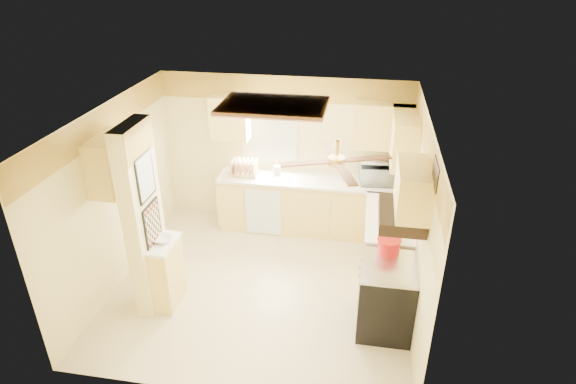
% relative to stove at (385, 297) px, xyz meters
% --- Properties ---
extents(floor, '(4.00, 4.00, 0.00)m').
position_rel_stove_xyz_m(floor, '(-1.67, 0.55, -0.46)').
color(floor, beige).
rests_on(floor, ground).
extents(ceiling, '(4.00, 4.00, 0.00)m').
position_rel_stove_xyz_m(ceiling, '(-1.67, 0.55, 2.04)').
color(ceiling, white).
rests_on(ceiling, wall_back).
extents(wall_back, '(4.00, 0.00, 4.00)m').
position_rel_stove_xyz_m(wall_back, '(-1.67, 2.45, 0.79)').
color(wall_back, '#F3E194').
rests_on(wall_back, floor).
extents(wall_front, '(4.00, 0.00, 4.00)m').
position_rel_stove_xyz_m(wall_front, '(-1.67, -1.35, 0.79)').
color(wall_front, '#F3E194').
rests_on(wall_front, floor).
extents(wall_left, '(0.00, 3.80, 3.80)m').
position_rel_stove_xyz_m(wall_left, '(-3.67, 0.55, 0.79)').
color(wall_left, '#F3E194').
rests_on(wall_left, floor).
extents(wall_right, '(0.00, 3.80, 3.80)m').
position_rel_stove_xyz_m(wall_right, '(0.33, 0.55, 0.79)').
color(wall_right, '#F3E194').
rests_on(wall_right, floor).
extents(wallpaper_border, '(4.00, 0.02, 0.40)m').
position_rel_stove_xyz_m(wallpaper_border, '(-1.67, 2.43, 1.84)').
color(wallpaper_border, '#FFDC4B').
rests_on(wallpaper_border, wall_back).
extents(partition_column, '(0.20, 0.70, 2.50)m').
position_rel_stove_xyz_m(partition_column, '(-3.02, 0.00, 0.79)').
color(partition_column, '#F3E194').
rests_on(partition_column, floor).
extents(partition_ledge, '(0.25, 0.55, 0.90)m').
position_rel_stove_xyz_m(partition_ledge, '(-2.80, 0.00, -0.01)').
color(partition_ledge, '#FBD96E').
rests_on(partition_ledge, floor).
extents(ledge_top, '(0.28, 0.58, 0.04)m').
position_rel_stove_xyz_m(ledge_top, '(-2.80, 0.00, 0.46)').
color(ledge_top, white).
rests_on(ledge_top, partition_ledge).
extents(lower_cabinets_back, '(3.00, 0.60, 0.90)m').
position_rel_stove_xyz_m(lower_cabinets_back, '(-1.17, 2.15, -0.01)').
color(lower_cabinets_back, '#FBD96E').
rests_on(lower_cabinets_back, floor).
extents(lower_cabinets_right, '(0.60, 1.40, 0.90)m').
position_rel_stove_xyz_m(lower_cabinets_right, '(0.03, 1.15, -0.01)').
color(lower_cabinets_right, '#FBD96E').
rests_on(lower_cabinets_right, floor).
extents(countertop_back, '(3.04, 0.64, 0.04)m').
position_rel_stove_xyz_m(countertop_back, '(-1.17, 2.14, 0.46)').
color(countertop_back, white).
rests_on(countertop_back, lower_cabinets_back).
extents(countertop_right, '(0.64, 1.44, 0.04)m').
position_rel_stove_xyz_m(countertop_right, '(0.02, 1.15, 0.46)').
color(countertop_right, white).
rests_on(countertop_right, lower_cabinets_right).
extents(dishwasher_panel, '(0.58, 0.02, 0.80)m').
position_rel_stove_xyz_m(dishwasher_panel, '(-1.92, 1.84, -0.03)').
color(dishwasher_panel, white).
rests_on(dishwasher_panel, lower_cabinets_back).
extents(window, '(0.92, 0.02, 1.02)m').
position_rel_stove_xyz_m(window, '(-1.92, 2.44, 1.09)').
color(window, white).
rests_on(window, wall_back).
extents(upper_cab_back_left, '(0.60, 0.35, 0.70)m').
position_rel_stove_xyz_m(upper_cab_back_left, '(-2.52, 2.27, 1.39)').
color(upper_cab_back_left, '#FBD96E').
rests_on(upper_cab_back_left, wall_back).
extents(upper_cab_back_right, '(0.90, 0.35, 0.70)m').
position_rel_stove_xyz_m(upper_cab_back_right, '(-0.12, 2.27, 1.39)').
color(upper_cab_back_right, '#FBD96E').
rests_on(upper_cab_back_right, wall_back).
extents(upper_cab_right, '(0.35, 1.00, 0.70)m').
position_rel_stove_xyz_m(upper_cab_right, '(0.16, 1.80, 1.39)').
color(upper_cab_right, '#FBD96E').
rests_on(upper_cab_right, wall_right).
extents(upper_cab_left_wall, '(0.35, 0.75, 0.70)m').
position_rel_stove_xyz_m(upper_cab_left_wall, '(-3.49, 0.30, 1.39)').
color(upper_cab_left_wall, '#FBD96E').
rests_on(upper_cab_left_wall, wall_left).
extents(upper_cab_over_stove, '(0.35, 0.76, 0.52)m').
position_rel_stove_xyz_m(upper_cab_over_stove, '(0.16, 0.00, 1.49)').
color(upper_cab_over_stove, '#FBD96E').
rests_on(upper_cab_over_stove, wall_right).
extents(stove, '(0.68, 0.77, 0.92)m').
position_rel_stove_xyz_m(stove, '(0.00, 0.00, 0.00)').
color(stove, black).
rests_on(stove, floor).
extents(range_hood, '(0.50, 0.76, 0.14)m').
position_rel_stove_xyz_m(range_hood, '(0.07, 0.00, 1.16)').
color(range_hood, black).
rests_on(range_hood, upper_cab_over_stove).
extents(poster_menu, '(0.02, 0.42, 0.57)m').
position_rel_stove_xyz_m(poster_menu, '(-2.91, 0.00, 1.39)').
color(poster_menu, black).
rests_on(poster_menu, partition_column).
extents(poster_nashville, '(0.02, 0.42, 0.57)m').
position_rel_stove_xyz_m(poster_nashville, '(-2.91, 0.00, 0.74)').
color(poster_nashville, black).
rests_on(poster_nashville, partition_column).
extents(ceiling_light_panel, '(1.35, 0.95, 0.06)m').
position_rel_stove_xyz_m(ceiling_light_panel, '(-1.57, 1.05, 2.00)').
color(ceiling_light_panel, brown).
rests_on(ceiling_light_panel, ceiling).
extents(ceiling_fan, '(1.15, 1.15, 0.26)m').
position_rel_stove_xyz_m(ceiling_fan, '(-0.67, -0.15, 1.83)').
color(ceiling_fan, gold).
rests_on(ceiling_fan, ceiling).
extents(vent_grate, '(0.02, 0.40, 0.25)m').
position_rel_stove_xyz_m(vent_grate, '(0.31, -0.35, 1.84)').
color(vent_grate, black).
rests_on(vent_grate, wall_right).
extents(microwave, '(0.59, 0.42, 0.31)m').
position_rel_stove_xyz_m(microwave, '(-0.14, 2.18, 0.63)').
color(microwave, white).
rests_on(microwave, countertop_back).
extents(bowl, '(0.26, 0.26, 0.06)m').
position_rel_stove_xyz_m(bowl, '(-2.82, 0.03, 0.51)').
color(bowl, white).
rests_on(bowl, ledge_top).
extents(dutch_oven, '(0.29, 0.29, 0.19)m').
position_rel_stove_xyz_m(dutch_oven, '(-0.01, 0.29, 0.55)').
color(dutch_oven, red).
rests_on(dutch_oven, stove).
extents(kettle, '(0.14, 0.14, 0.22)m').
position_rel_stove_xyz_m(kettle, '(0.07, 0.56, 0.58)').
color(kettle, silver).
rests_on(kettle, countertop_right).
extents(dish_rack, '(0.44, 0.33, 0.25)m').
position_rel_stove_xyz_m(dish_rack, '(-2.29, 2.14, 0.57)').
color(dish_rack, tan).
rests_on(dish_rack, countertop_back).
extents(utensil_crock, '(0.12, 0.12, 0.24)m').
position_rel_stove_xyz_m(utensil_crock, '(-1.76, 2.22, 0.56)').
color(utensil_crock, white).
rests_on(utensil_crock, countertop_back).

